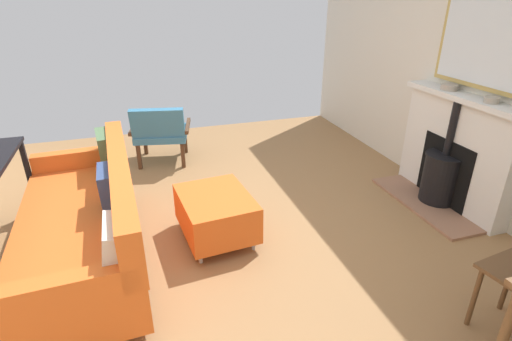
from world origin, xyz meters
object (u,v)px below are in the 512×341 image
at_px(mantel_bowl_near, 449,87).
at_px(mantel_bowl_far, 492,100).
at_px(armchair_accent, 160,131).
at_px(fireplace, 452,158).
at_px(ottoman, 216,213).
at_px(sofa, 87,223).

distance_m(mantel_bowl_near, mantel_bowl_far, 0.49).
distance_m(mantel_bowl_near, armchair_accent, 3.14).
relative_size(fireplace, ottoman, 1.81).
bearing_deg(ottoman, fireplace, 178.36).
height_order(sofa, armchair_accent, sofa).
xyz_separation_m(mantel_bowl_far, armchair_accent, (2.61, -2.09, -0.69)).
distance_m(mantel_bowl_near, ottoman, 2.49).
height_order(mantel_bowl_near, sofa, mantel_bowl_near).
distance_m(fireplace, mantel_bowl_far, 0.69).
bearing_deg(fireplace, sofa, -1.04).
relative_size(fireplace, sofa, 0.66).
bearing_deg(sofa, ottoman, -179.65).
height_order(fireplace, ottoman, fireplace).
distance_m(sofa, ottoman, 1.00).
xyz_separation_m(mantel_bowl_near, armchair_accent, (2.61, -1.60, -0.69)).
relative_size(fireplace, mantel_bowl_near, 8.96).
bearing_deg(ottoman, mantel_bowl_near, -176.03).
xyz_separation_m(sofa, armchair_accent, (-0.71, -1.77, 0.08)).
xyz_separation_m(fireplace, mantel_bowl_near, (-0.01, -0.23, 0.64)).
bearing_deg(mantel_bowl_near, armchair_accent, -31.63).
bearing_deg(armchair_accent, mantel_bowl_far, 141.21).
xyz_separation_m(mantel_bowl_near, mantel_bowl_far, (0.00, 0.49, -0.00)).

